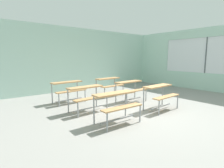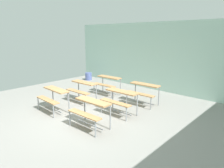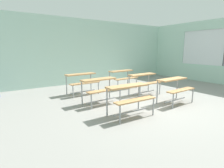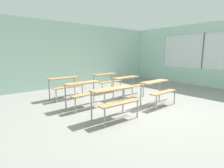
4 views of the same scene
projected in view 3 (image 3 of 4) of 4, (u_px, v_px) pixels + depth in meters
name	position (u px, v px, depth m)	size (l,w,h in m)	color
ground	(156.00, 106.00, 5.09)	(10.00, 9.00, 0.05)	gray
wall_back	(86.00, 52.00, 8.44)	(10.00, 0.12, 3.00)	silver
desk_bench_r0c0	(130.00, 93.00, 4.22)	(1.12, 0.63, 0.74)	tan
desk_bench_r0c1	(175.00, 85.00, 5.22)	(1.12, 0.63, 0.74)	tan
desk_bench_r1c0	(101.00, 85.00, 5.19)	(1.12, 0.63, 0.74)	tan
desk_bench_r1c1	(144.00, 79.00, 6.21)	(1.12, 0.62, 0.74)	tan
desk_bench_r2c0	(82.00, 79.00, 6.28)	(1.12, 0.64, 0.74)	tan
desk_bench_r2c1	(123.00, 75.00, 7.25)	(1.12, 0.64, 0.74)	tan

